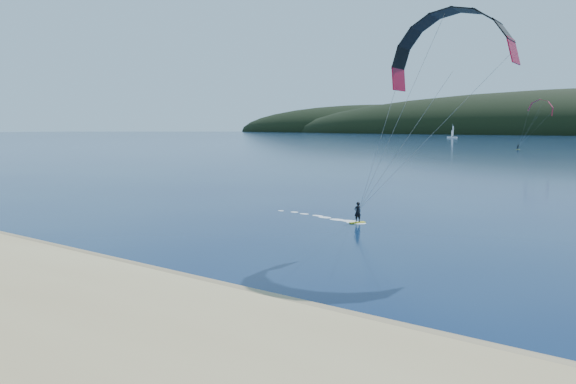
{
  "coord_description": "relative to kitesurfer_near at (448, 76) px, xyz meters",
  "views": [
    {
      "loc": [
        22.79,
        -16.3,
        8.99
      ],
      "look_at": [
        4.07,
        10.0,
        5.0
      ],
      "focal_mm": 33.02,
      "sensor_mm": 36.0,
      "label": 1
    }
  ],
  "objects": [
    {
      "name": "ground",
      "position": [
        -9.55,
        -22.47,
        -12.65
      ],
      "size": [
        1800.0,
        1800.0,
        0.0
      ],
      "primitive_type": "plane",
      "color": "#08163E",
      "rests_on": "ground"
    },
    {
      "name": "wet_sand",
      "position": [
        -9.55,
        -17.97,
        -12.6
      ],
      "size": [
        220.0,
        2.5,
        0.1
      ],
      "color": "olive",
      "rests_on": "ground"
    },
    {
      "name": "kitesurfer_far",
      "position": [
        -26.0,
        179.49,
        1.91
      ],
      "size": [
        13.91,
        8.47,
        18.2
      ],
      "color": "gold",
      "rests_on": "ground"
    },
    {
      "name": "sailboat",
      "position": [
        -125.26,
        380.81,
        -11.82
      ],
      "size": [
        7.72,
        5.1,
        11.25
      ],
      "color": "white",
      "rests_on": "ground"
    },
    {
      "name": "kitesurfer_near",
      "position": [
        0.0,
        0.0,
        0.0
      ],
      "size": [
        25.49,
        8.15,
        16.72
      ],
      "color": "gold",
      "rests_on": "ground"
    }
  ]
}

